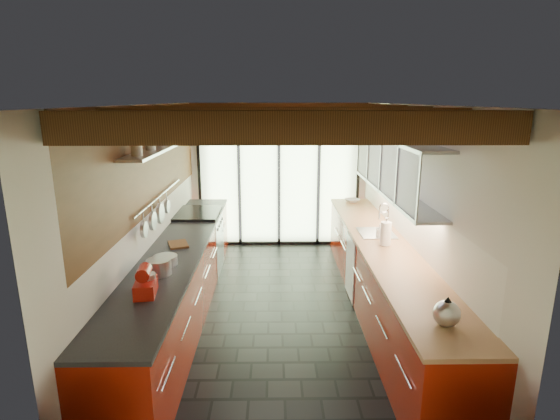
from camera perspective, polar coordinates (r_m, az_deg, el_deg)
The scene contains 18 objects.
ground at distance 5.79m, azimuth 0.19°, elevation -13.07°, with size 5.50×5.50×0.00m, color black.
room_shell at distance 5.24m, azimuth 0.21°, elevation 3.20°, with size 5.50×5.50×5.50m.
ceiling_beams at distance 5.53m, azimuth 0.15°, elevation 12.21°, with size 3.14×5.06×4.90m.
glass_door at distance 7.90m, azimuth -0.14°, elevation 6.99°, with size 2.95×0.10×2.90m.
left_counter at distance 5.72m, azimuth -12.84°, elevation -8.73°, with size 0.68×5.00×0.92m.
range_stove at distance 7.05m, azimuth -10.46°, elevation -4.08°, with size 0.66×0.90×0.97m.
right_counter at distance 5.76m, azimuth 13.12°, elevation -8.57°, with size 0.68×5.00×0.92m.
sink_assembly at distance 5.96m, azimuth 12.62°, elevation -2.66°, with size 0.45×0.52×0.43m.
upper_cabinets_right at distance 5.71m, azimuth 14.73°, elevation 5.65°, with size 0.34×3.00×3.00m.
left_wall_fixtures at distance 5.52m, azimuth -15.30°, elevation 5.65°, with size 0.28×2.60×0.96m.
stand_mixer at distance 4.23m, azimuth -17.14°, elevation -9.05°, with size 0.22×0.34×0.29m.
pot_large at distance 4.65m, azimuth -15.54°, elevation -7.18°, with size 0.25×0.25×0.16m, color silver.
pot_small at distance 4.90m, azimuth -14.75°, elevation -6.38°, with size 0.26×0.26×0.10m, color silver.
cutting_board at distance 5.51m, azimuth -13.16°, elevation -4.40°, with size 0.22×0.31×0.03m, color brown.
kettle at distance 3.77m, azimuth 20.95°, elevation -12.33°, with size 0.24×0.28×0.25m.
paper_towel at distance 5.48m, azimuth 13.64°, elevation -3.05°, with size 0.16×0.16×0.35m.
soap_bottle at distance 5.77m, azimuth 12.89°, elevation -2.69°, with size 0.08×0.09×0.19m, color silver.
bowl at distance 7.69m, azimuth 9.40°, elevation 1.23°, with size 0.25×0.25×0.06m, color silver.
Camera 1 is at (-0.09, -5.14, 2.66)m, focal length 28.00 mm.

